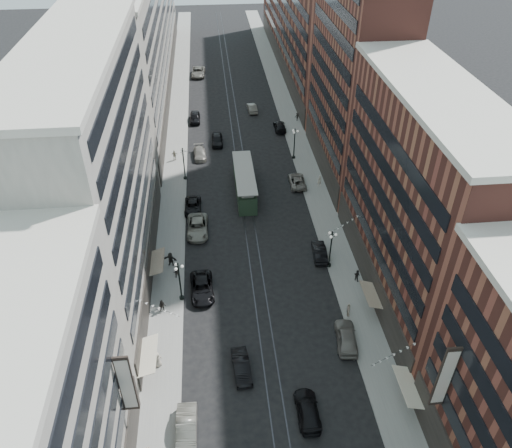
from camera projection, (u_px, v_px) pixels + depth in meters
name	position (u px, v px, depth m)	size (l,w,h in m)	color
ground	(240.00, 161.00, 84.86)	(220.00, 220.00, 0.00)	black
sidewalk_west	(177.00, 137.00, 91.92)	(4.00, 180.00, 0.15)	gray
sidewalk_east	(295.00, 132.00, 93.66)	(4.00, 180.00, 0.15)	gray
rail_west	(233.00, 135.00, 92.77)	(0.12, 180.00, 0.02)	#2D2D33
rail_east	(240.00, 135.00, 92.88)	(0.12, 180.00, 0.02)	#2D2D33
building_west_mid	(99.00, 179.00, 53.61)	(8.00, 36.00, 28.00)	#9F9A8D
building_west_far	(146.00, 26.00, 104.46)	(8.00, 90.00, 26.00)	#9F9A8D
building_east_mid	(418.00, 203.00, 53.50)	(8.00, 30.00, 24.00)	brown
building_east_tower	(359.00, 39.00, 70.45)	(8.00, 26.00, 42.00)	brown
building_east_far	(298.00, 16.00, 114.92)	(8.00, 72.00, 24.00)	brown
lamppost_sw_far	(180.00, 280.00, 56.75)	(1.03, 1.14, 5.52)	black
lamppost_sw_mid	(184.00, 163.00, 78.29)	(1.03, 1.14, 5.52)	black
lamppost_se_far	(331.00, 248.00, 61.40)	(1.03, 1.14, 5.52)	black
lamppost_se_mid	(294.00, 142.00, 83.73)	(1.03, 1.14, 5.52)	black
streetcar	(245.00, 183.00, 76.19)	(2.90, 13.09, 3.62)	#263D29
car_1	(186.00, 430.00, 44.47)	(1.80, 5.16, 1.70)	slate
car_2	(202.00, 288.00, 59.04)	(2.68, 5.81, 1.61)	black
car_4	(346.00, 337.00, 52.95)	(2.10, 5.23, 1.78)	slate
car_5	(242.00, 367.00, 50.03)	(1.61, 4.63, 1.53)	black
car_6	(308.00, 410.00, 46.17)	(2.06, 5.07, 1.47)	black
pedestrian_1	(158.00, 359.00, 50.34)	(0.92, 0.50, 1.88)	#A79C8A
pedestrian_2	(162.00, 306.00, 56.39)	(0.82, 0.45, 1.68)	black
pedestrian_4	(348.00, 310.00, 55.90)	(1.04, 0.47, 1.77)	beige
car_7	(193.00, 206.00, 72.79)	(2.36, 5.12, 1.42)	black
car_8	(200.00, 153.00, 85.63)	(2.02, 4.97, 1.44)	slate
car_9	(195.00, 117.00, 96.97)	(1.99, 4.94, 1.68)	black
car_10	(319.00, 252.00, 64.44)	(1.63, 4.66, 1.54)	black
car_11	(297.00, 181.00, 78.42)	(2.41, 5.23, 1.45)	gray
car_12	(280.00, 126.00, 94.07)	(2.07, 5.09, 1.48)	black
car_13	(217.00, 140.00, 89.44)	(1.97, 4.90, 1.67)	black
car_14	(252.00, 108.00, 100.75)	(1.62, 4.63, 1.53)	#68665C
pedestrian_5	(171.00, 259.00, 62.74)	(1.80, 0.52, 1.94)	black
pedestrian_6	(175.00, 155.00, 84.36)	(1.10, 0.50, 1.88)	#AAA58D
pedestrian_7	(357.00, 275.00, 60.57)	(0.78, 0.43, 1.60)	black
pedestrian_8	(319.00, 181.00, 77.79)	(0.68, 0.44, 1.85)	beige
pedestrian_9	(297.00, 117.00, 96.97)	(1.02, 0.42, 1.58)	black
car_extra_0	(197.00, 227.00, 68.51)	(2.83, 6.14, 1.71)	gray
car_extra_1	(198.00, 72.00, 116.86)	(2.96, 6.42, 1.78)	#646259
pedestrian_extra_0	(176.00, 272.00, 61.07)	(0.78, 0.43, 1.61)	black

